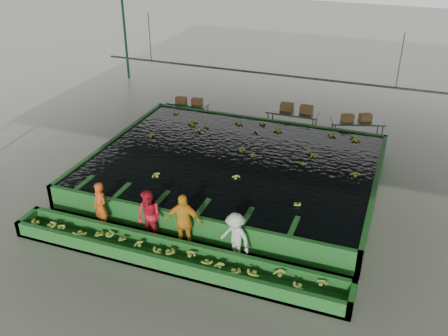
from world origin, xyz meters
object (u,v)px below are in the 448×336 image
at_px(packing_table_left, 189,112).
at_px(box_stack_left, 189,104).
at_px(worker_c, 183,222).
at_px(packing_table_right, 356,131).
at_px(box_stack_mid, 296,111).
at_px(box_stack_right, 356,120).
at_px(packing_table_mid, 292,122).
at_px(worker_a, 100,207).
at_px(worker_d, 235,237).
at_px(flotation_tank, 234,169).
at_px(sorting_trough, 172,256).
at_px(worker_b, 149,216).

distance_m(packing_table_left, box_stack_left, 0.43).
distance_m(worker_c, packing_table_right, 9.93).
height_order(worker_c, box_stack_mid, worker_c).
bearing_deg(packing_table_left, box_stack_right, 2.02).
xyz_separation_m(packing_table_mid, box_stack_left, (-4.75, -0.32, 0.35)).
relative_size(worker_a, worker_d, 1.05).
height_order(worker_d, packing_table_left, worker_d).
relative_size(worker_c, box_stack_mid, 1.28).
height_order(flotation_tank, sorting_trough, flotation_tank).
bearing_deg(worker_c, worker_a, 169.91).
distance_m(packing_table_mid, box_stack_left, 4.78).
distance_m(worker_b, worker_d, 2.68).
height_order(packing_table_left, packing_table_right, packing_table_right).
height_order(worker_c, packing_table_mid, worker_c).
height_order(box_stack_mid, box_stack_right, box_stack_mid).
relative_size(worker_d, packing_table_right, 0.71).
height_order(packing_table_right, box_stack_left, box_stack_left).
relative_size(sorting_trough, worker_d, 6.56).
bearing_deg(packing_table_mid, box_stack_left, -176.15).
distance_m(flotation_tank, worker_d, 4.59).
bearing_deg(worker_c, flotation_tank, 79.71).
xyz_separation_m(flotation_tank, box_stack_left, (-3.79, 4.57, 0.40)).
bearing_deg(box_stack_mid, worker_a, -112.70).
bearing_deg(box_stack_mid, worker_c, -96.84).
bearing_deg(box_stack_right, worker_c, -111.75).
bearing_deg(box_stack_left, box_stack_mid, 4.87).
height_order(worker_a, worker_d, worker_a).
relative_size(packing_table_mid, box_stack_right, 1.75).
height_order(packing_table_left, box_stack_right, box_stack_right).
relative_size(worker_b, box_stack_left, 1.34).
height_order(flotation_tank, packing_table_left, flotation_tank).
xyz_separation_m(sorting_trough, packing_table_right, (3.72, 9.99, 0.24)).
xyz_separation_m(sorting_trough, box_stack_left, (-3.79, 9.67, 0.60)).
height_order(worker_d, packing_table_mid, worker_d).
height_order(sorting_trough, worker_a, worker_a).
relative_size(sorting_trough, worker_b, 6.04).
distance_m(flotation_tank, worker_b, 4.46).
bearing_deg(sorting_trough, packing_table_right, 69.58).
relative_size(worker_a, packing_table_right, 0.75).
xyz_separation_m(flotation_tank, worker_d, (1.57, -4.30, 0.31)).
xyz_separation_m(packing_table_left, packing_table_mid, (4.83, 0.26, 0.07)).
xyz_separation_m(worker_d, box_stack_right, (2.08, 9.19, 0.21)).
height_order(worker_b, worker_d, worker_b).
relative_size(packing_table_mid, packing_table_right, 1.02).
distance_m(worker_b, box_stack_left, 9.26).
height_order(worker_c, worker_d, worker_c).
bearing_deg(flotation_tank, worker_c, -90.20).
xyz_separation_m(worker_a, worker_d, (4.35, 0.00, -0.04)).
xyz_separation_m(worker_d, box_stack_left, (-5.36, 8.87, 0.08)).
bearing_deg(flotation_tank, sorting_trough, -90.00).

